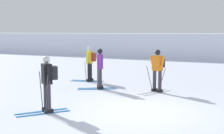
{
  "coord_description": "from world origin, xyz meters",
  "views": [
    {
      "loc": [
        3.11,
        -8.48,
        2.42
      ],
      "look_at": [
        -2.45,
        3.18,
        0.9
      ],
      "focal_mm": 48.54,
      "sensor_mm": 36.0,
      "label": 1
    }
  ],
  "objects_px": {
    "skier_purple": "(100,67)",
    "skier_black": "(48,81)",
    "skier_yellow": "(90,62)",
    "skier_orange": "(158,68)"
  },
  "relations": [
    {
      "from": "skier_purple",
      "to": "skier_black",
      "type": "xyz_separation_m",
      "value": [
        0.33,
        -3.98,
        0.04
      ]
    },
    {
      "from": "skier_yellow",
      "to": "skier_orange",
      "type": "height_order",
      "value": "same"
    },
    {
      "from": "skier_purple",
      "to": "skier_orange",
      "type": "distance_m",
      "value": 2.43
    },
    {
      "from": "skier_purple",
      "to": "skier_yellow",
      "type": "bearing_deg",
      "value": 131.19
    },
    {
      "from": "skier_orange",
      "to": "skier_black",
      "type": "bearing_deg",
      "value": -115.26
    },
    {
      "from": "skier_purple",
      "to": "skier_orange",
      "type": "height_order",
      "value": "same"
    },
    {
      "from": "skier_yellow",
      "to": "skier_orange",
      "type": "xyz_separation_m",
      "value": [
        3.74,
        -1.13,
        -0.0
      ]
    },
    {
      "from": "skier_orange",
      "to": "skier_purple",
      "type": "bearing_deg",
      "value": -170.55
    },
    {
      "from": "skier_yellow",
      "to": "skier_purple",
      "type": "bearing_deg",
      "value": -48.81
    },
    {
      "from": "skier_black",
      "to": "skier_yellow",
      "type": "bearing_deg",
      "value": 106.89
    }
  ]
}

